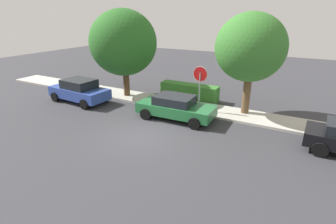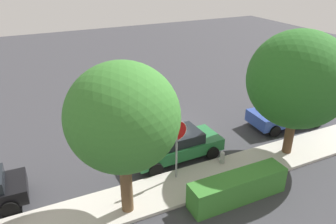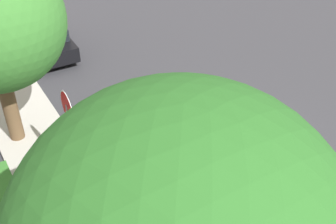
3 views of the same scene
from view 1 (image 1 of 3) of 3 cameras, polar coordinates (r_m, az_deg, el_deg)
ground_plane at (r=12.96m, az=-5.31°, el=-5.03°), size 60.00×60.00×0.00m
sidewalk_curb at (r=16.77m, az=3.73°, el=1.38°), size 32.00×2.08×0.14m
stop_sign at (r=15.29m, az=6.97°, el=6.74°), size 0.89×0.08×2.80m
parked_car_green at (r=14.62m, az=1.66°, el=1.09°), size 4.34×2.06×1.35m
parked_car_blue at (r=18.48m, az=-18.73°, el=4.45°), size 4.28×2.20×1.54m
street_tree_near_corner at (r=15.12m, az=17.48°, el=13.17°), size 3.80×3.80×5.73m
street_tree_mid_block at (r=18.17m, az=-9.71°, el=14.59°), size 4.45×4.45×5.94m
fire_hydrant at (r=16.66m, az=-0.90°, el=2.34°), size 0.30×0.22×0.72m
front_yard_hedge at (r=18.14m, az=4.64°, el=4.41°), size 4.05×0.92×1.08m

